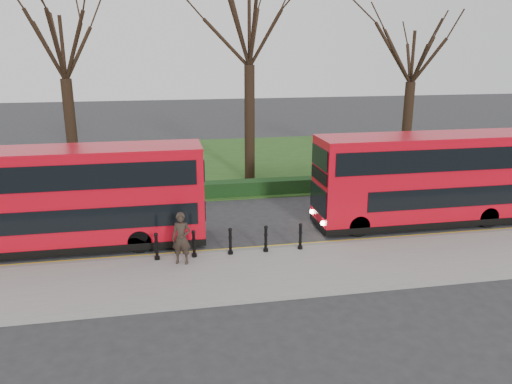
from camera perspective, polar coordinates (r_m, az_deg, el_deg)
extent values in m
plane|color=#28282B|center=(20.50, -1.31, -5.84)|extent=(120.00, 120.00, 0.00)
cube|color=gray|center=(17.76, 0.32, -9.18)|extent=(60.00, 4.00, 0.15)
cube|color=slate|center=(19.56, -0.82, -6.72)|extent=(60.00, 0.25, 0.16)
cube|color=#264517|center=(34.75, -5.42, 3.36)|extent=(60.00, 18.00, 0.06)
cube|color=black|center=(26.75, -3.73, 0.33)|extent=(60.00, 0.90, 0.80)
cube|color=yellow|center=(19.86, -0.97, -6.57)|extent=(60.00, 0.10, 0.01)
cube|color=yellow|center=(20.04, -1.07, -6.36)|extent=(60.00, 0.10, 0.01)
cylinder|color=black|center=(29.53, -20.32, 6.13)|extent=(0.60, 0.60, 6.09)
cylinder|color=black|center=(29.52, -0.74, 7.77)|extent=(0.60, 0.60, 6.75)
cylinder|color=black|center=(32.84, 16.85, 6.99)|extent=(0.60, 0.60, 5.68)
cylinder|color=black|center=(18.77, -11.30, -6.16)|extent=(0.15, 0.15, 1.00)
cylinder|color=black|center=(18.79, -7.11, -5.94)|extent=(0.15, 0.15, 1.00)
cylinder|color=black|center=(18.91, -2.95, -5.68)|extent=(0.15, 0.15, 1.00)
cylinder|color=black|center=(19.13, 1.13, -5.40)|extent=(0.15, 0.15, 1.00)
cylinder|color=black|center=(19.44, 5.09, -5.10)|extent=(0.15, 0.15, 1.00)
cube|color=red|center=(20.65, -20.19, -0.34)|extent=(10.03, 2.28, 3.69)
cube|color=black|center=(21.24, -19.70, -5.24)|extent=(10.05, 2.30, 0.27)
cube|color=black|center=(19.65, -18.41, -3.02)|extent=(8.02, 0.04, 0.87)
cube|color=black|center=(19.32, -20.98, 1.50)|extent=(9.48, 0.04, 0.96)
cylinder|color=black|center=(19.97, -13.15, -5.49)|extent=(0.91, 0.27, 0.91)
cylinder|color=black|center=(21.85, -12.98, -3.58)|extent=(0.91, 0.27, 0.91)
cube|color=red|center=(23.43, 19.10, 1.68)|extent=(10.10, 2.30, 3.72)
cube|color=black|center=(23.95, 18.69, -2.74)|extent=(10.12, 2.32, 0.28)
cube|color=black|center=(23.02, 21.94, -0.57)|extent=(8.08, 0.04, 0.87)
cube|color=black|center=(22.24, 20.79, 3.40)|extent=(9.55, 0.04, 0.96)
cube|color=black|center=(21.31, 7.23, 1.91)|extent=(0.06, 2.02, 0.51)
cylinder|color=black|center=(21.50, 11.66, -3.81)|extent=(0.92, 0.28, 0.92)
cylinder|color=black|center=(23.27, 9.79, -2.16)|extent=(0.92, 0.28, 0.92)
cylinder|color=black|center=(24.40, 24.96, -2.62)|extent=(0.92, 0.28, 0.92)
cylinder|color=black|center=(25.98, 22.43, -1.24)|extent=(0.92, 0.28, 0.92)
imported|color=#2D231C|center=(18.13, -8.51, -5.26)|extent=(0.80, 0.63, 1.92)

